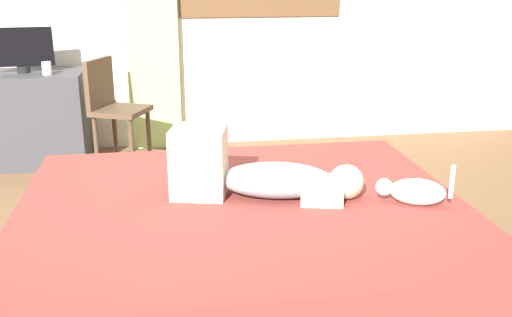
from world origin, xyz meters
TOP-DOWN VIEW (x-y plane):
  - ground_plane at (0.00, 0.00)m, footprint 16.00×16.00m
  - bed at (0.12, -0.08)m, footprint 2.20×1.88m
  - person_lying at (0.20, -0.02)m, footprint 0.94×0.44m
  - cat at (0.92, -0.24)m, footprint 0.34×0.21m
  - desk at (-1.32, 2.14)m, footprint 0.90×0.56m
  - tv_monitor at (-1.31, 2.14)m, footprint 0.48×0.10m
  - cup at (-1.11, 2.01)m, footprint 0.07×0.07m
  - chair_by_desk at (-0.64, 1.93)m, footprint 0.50×0.50m

SIDE VIEW (x-z plane):
  - ground_plane at x=0.00m, z-range 0.00..0.00m
  - bed at x=0.12m, z-range 0.00..0.44m
  - desk at x=-1.32m, z-range 0.00..0.74m
  - chair_by_desk at x=-0.64m, z-range 0.08..0.94m
  - cat at x=0.92m, z-range 0.41..0.62m
  - person_lying at x=0.20m, z-range 0.39..0.73m
  - cup at x=-1.11m, z-range 0.74..0.84m
  - tv_monitor at x=-1.31m, z-range 0.75..1.10m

